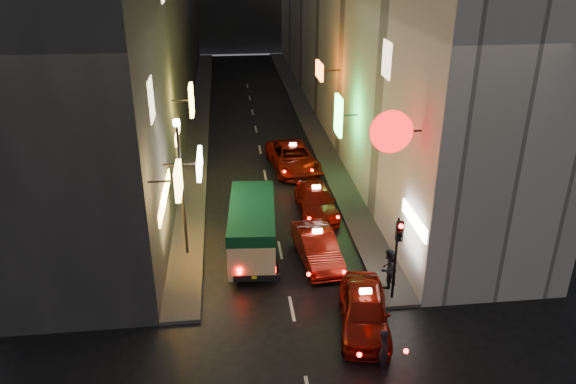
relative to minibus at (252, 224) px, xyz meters
name	(u,v)px	position (x,y,z in m)	size (l,w,h in m)	color
building_left	(139,0)	(-6.75, 21.17, 7.48)	(7.66, 52.00, 18.00)	#3D3A38
sidewalk_left	(200,118)	(-3.00, 21.18, -1.45)	(1.50, 52.00, 0.15)	#423F3D
sidewalk_right	(306,115)	(5.50, 21.18, -1.45)	(1.50, 52.00, 0.15)	#423F3D
minibus	(252,224)	(0.00, 0.00, 0.00)	(2.36, 5.73, 2.41)	beige
taxi_near	(364,308)	(3.73, -5.74, -0.65)	(3.13, 5.77, 1.91)	#6C0D04
taxi_second	(317,245)	(2.78, -0.94, -0.70)	(2.60, 5.34, 1.81)	#6C0D04
taxi_third	(316,198)	(3.50, 3.86, -0.73)	(2.05, 4.98, 1.75)	#6C0D04
taxi_far	(293,156)	(3.04, 9.94, -0.62)	(2.98, 5.90, 1.97)	#6C0D04
pedestrian_crossing	(384,348)	(3.84, -8.00, -0.62)	(0.59, 0.38, 1.80)	black
pedestrian_sidewalk	(388,266)	(5.24, -3.47, -0.40)	(0.73, 0.46, 1.94)	black
traffic_light	(398,243)	(5.25, -4.35, 1.16)	(0.26, 0.43, 3.50)	black
lamp_post	(181,180)	(-2.95, 0.18, 2.20)	(0.28, 0.28, 6.22)	black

